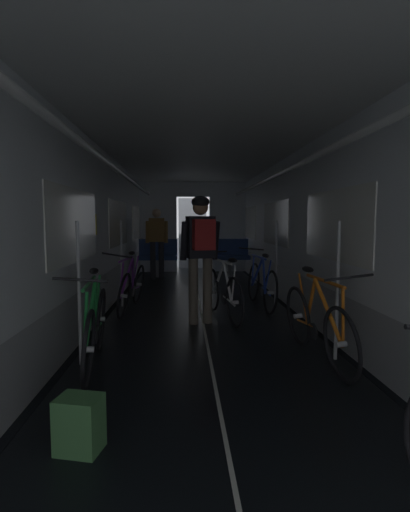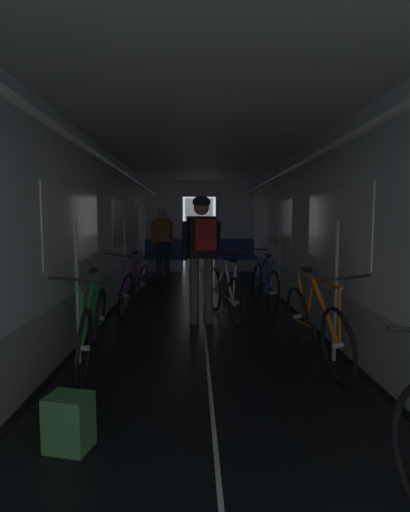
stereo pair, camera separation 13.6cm
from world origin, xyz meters
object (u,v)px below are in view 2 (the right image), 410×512
at_px(bicycle_green, 93,326).
at_px(person_standing_near_bench, 162,238).
at_px(bench_seat_far_right, 235,254).
at_px(bicycle_purple, 134,286).
at_px(bench_seat_far_left, 164,254).
at_px(bicycle_orange, 315,324).
at_px(backpack_on_floor, 69,422).
at_px(bicycle_blue, 264,284).
at_px(bicycle_white_in_aisle, 224,292).
at_px(person_cyclist_aisle, 202,245).

distance_m(bicycle_green, person_standing_near_bench, 5.68).
bearing_deg(bench_seat_far_right, bicycle_purple, -118.19).
height_order(bench_seat_far_left, bicycle_purple, bicycle_purple).
bearing_deg(bench_seat_far_left, bicycle_purple, -92.70).
distance_m(bench_seat_far_left, bicycle_purple, 3.69).
height_order(bicycle_orange, backpack_on_floor, bicycle_orange).
relative_size(bicycle_blue, bicycle_purple, 1.00).
xyz_separation_m(bicycle_orange, bicycle_white_in_aisle, (-0.77, 1.74, 0.00)).
bearing_deg(bench_seat_far_left, bench_seat_far_right, 0.00).
bearing_deg(bicycle_purple, person_cyclist_aisle, -38.93).
bearing_deg(person_standing_near_bench, bicycle_green, -92.21).
xyz_separation_m(bench_seat_far_right, bicycle_white_in_aisle, (-0.60, -4.26, -0.18)).
distance_m(bicycle_orange, bicycle_purple, 3.16).
relative_size(bench_seat_far_left, bicycle_green, 0.58).
bearing_deg(person_cyclist_aisle, bicycle_white_in_aisle, 39.49).
bearing_deg(bicycle_green, bicycle_white_in_aisle, 51.28).
xyz_separation_m(bicycle_green, bicycle_purple, (0.04, 2.34, -0.00)).
bearing_deg(bicycle_purple, bench_seat_far_right, 61.81).
relative_size(bicycle_blue, backpack_on_floor, 4.98).
relative_size(bicycle_green, person_cyclist_aisle, 0.98).
distance_m(bench_seat_far_left, backpack_on_floor, 7.45).
bearing_deg(bicycle_blue, bicycle_orange, -88.29).
height_order(bicycle_blue, person_standing_near_bench, person_standing_near_bench).
height_order(bicycle_green, bicycle_white_in_aisle, bicycle_green).
height_order(bench_seat_far_right, backpack_on_floor, bench_seat_far_right).
height_order(bicycle_green, bicycle_purple, bicycle_purple).
xyz_separation_m(bicycle_white_in_aisle, backpack_on_floor, (-1.19, -3.18, -0.21)).
distance_m(bicycle_white_in_aisle, person_standing_near_bench, 4.11).
xyz_separation_m(bench_seat_far_left, bicycle_green, (-0.21, -6.02, -0.18)).
xyz_separation_m(bicycle_green, person_cyclist_aisle, (1.09, 1.49, 0.69)).
relative_size(bicycle_blue, person_cyclist_aisle, 0.98).
relative_size(bicycle_purple, backpack_on_floor, 4.99).
distance_m(person_cyclist_aisle, bicycle_white_in_aisle, 0.81).
relative_size(bench_seat_far_left, person_cyclist_aisle, 0.57).
height_order(bicycle_purple, backpack_on_floor, bicycle_purple).
height_order(person_cyclist_aisle, backpack_on_floor, person_cyclist_aisle).
bearing_deg(bicycle_orange, person_cyclist_aisle, 126.45).
bearing_deg(bicycle_green, bicycle_orange, 0.40).
bearing_deg(bench_seat_far_left, bicycle_green, -92.04).
height_order(bicycle_blue, bicycle_purple, bicycle_purple).
distance_m(bench_seat_far_left, bicycle_white_in_aisle, 4.43).
bearing_deg(bicycle_blue, bench_seat_far_left, 117.90).
bearing_deg(bicycle_blue, bicycle_purple, -176.99).
distance_m(bicycle_orange, bicycle_green, 2.18).
bearing_deg(backpack_on_floor, person_standing_near_bench, 90.00).
bearing_deg(bicycle_white_in_aisle, backpack_on_floor, -110.56).
xyz_separation_m(bicycle_orange, bicycle_green, (-2.18, -0.02, 0.00)).
bearing_deg(bicycle_purple, bench_seat_far_left, 87.30).
height_order(bicycle_purple, person_cyclist_aisle, person_cyclist_aisle).
bearing_deg(backpack_on_floor, person_cyclist_aisle, 73.38).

